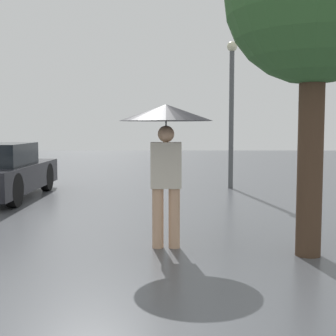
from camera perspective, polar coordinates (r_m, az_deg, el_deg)
name	(u,v)px	position (r m, az deg, el deg)	size (l,w,h in m)	color
pedestrian	(167,129)	(6.00, -0.13, 4.74)	(1.20, 1.20, 1.86)	tan
street_lamp	(232,102)	(12.13, 7.86, 7.99)	(0.26, 0.26, 3.74)	#515456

